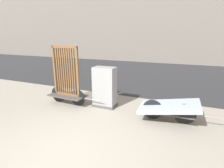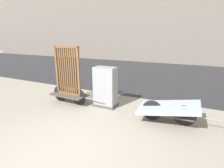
{
  "view_description": "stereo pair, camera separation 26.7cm",
  "coord_description": "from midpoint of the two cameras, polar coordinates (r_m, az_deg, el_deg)",
  "views": [
    {
      "loc": [
        2.09,
        -2.46,
        2.38
      ],
      "look_at": [
        0.0,
        2.44,
        0.94
      ],
      "focal_mm": 28.0,
      "sensor_mm": 36.0,
      "label": 1
    },
    {
      "loc": [
        2.33,
        -2.35,
        2.38
      ],
      "look_at": [
        0.0,
        2.44,
        0.94
      ],
      "focal_mm": 28.0,
      "sensor_mm": 36.0,
      "label": 2
    }
  ],
  "objects": [
    {
      "name": "ground_plane",
      "position": [
        4.05,
        -14.39,
        -21.44
      ],
      "size": [
        60.0,
        60.0,
        0.0
      ],
      "primitive_type": "plane",
      "color": "gray"
    },
    {
      "name": "bike_cart_with_bedframe",
      "position": [
        6.48,
        -12.88,
        0.04
      ],
      "size": [
        2.13,
        0.69,
        2.08
      ],
      "rotation": [
        0.0,
        0.0,
        -0.04
      ],
      "color": "#4C4742",
      "rests_on": "ground_plane"
    },
    {
      "name": "utility_cabinet",
      "position": [
        6.06,
        -0.93,
        -1.39
      ],
      "size": [
        0.81,
        0.51,
        1.39
      ],
      "color": "#4C4C4C",
      "rests_on": "ground_plane"
    },
    {
      "name": "road_strip",
      "position": [
        12.05,
        14.87,
        3.28
      ],
      "size": [
        56.0,
        10.22,
        0.01
      ],
      "color": "#2D2D30",
      "rests_on": "ground_plane"
    },
    {
      "name": "bike_cart_with_mattress",
      "position": [
        5.25,
        19.29,
        -7.63
      ],
      "size": [
        2.23,
        1.01,
        0.66
      ],
      "rotation": [
        0.0,
        0.0,
        0.03
      ],
      "color": "#4C4742",
      "rests_on": "ground_plane"
    }
  ]
}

